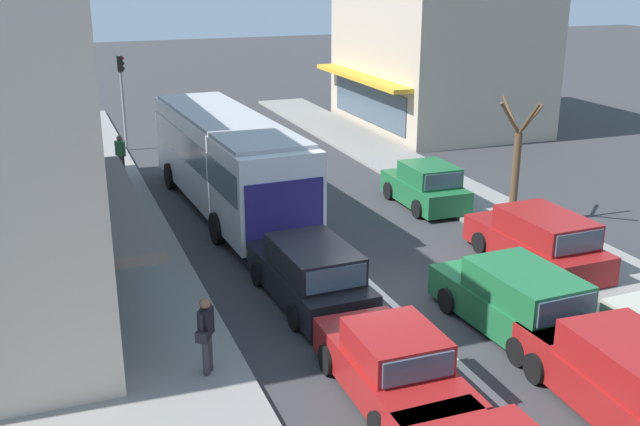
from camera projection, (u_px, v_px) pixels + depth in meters
ground_plane at (388, 299)px, 18.68m from camera, size 140.00×140.00×0.00m
lane_centre_line at (329, 245)px, 22.23m from camera, size 0.20×28.00×0.01m
sidewalk_left at (86, 250)px, 21.70m from camera, size 5.20×44.00×0.14m
kerb_right at (474, 202)px, 26.07m from camera, size 2.80×44.00×0.12m
building_right_far at (438, 44)px, 37.53m from camera, size 8.58×10.26×8.34m
city_bus at (227, 156)px, 24.88m from camera, size 3.09×10.96×3.23m
wagon_adjacent_lane_trail at (517, 302)px, 16.79m from camera, size 2.09×4.57×1.58m
sedan_queue_gap_filler at (393, 367)px, 14.22m from camera, size 1.92×4.21×1.47m
wagon_behind_bus_mid at (310, 274)px, 18.29m from camera, size 2.07×4.56×1.58m
wagon_adjacent_lane_lead at (625, 379)px, 13.67m from camera, size 2.08×4.57×1.58m
parked_wagon_kerb_second at (539, 241)px, 20.49m from camera, size 2.03×4.55×1.58m
parked_hatchback_kerb_third at (426, 187)px, 25.62m from camera, size 1.85×3.72×1.54m
traffic_light_downstreet at (122, 87)px, 32.80m from camera, size 0.33×0.24×4.20m
street_tree_right at (516, 166)px, 23.32m from camera, size 1.58×1.92×4.10m
pedestrian_with_handbag_near at (206, 331)px, 14.75m from camera, size 0.47×0.62×1.63m
pedestrian_browsing_midblock at (121, 153)px, 28.66m from camera, size 0.39×0.48×1.63m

